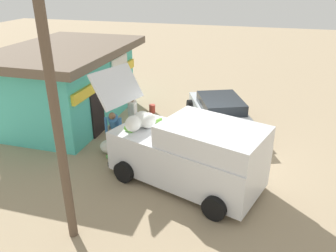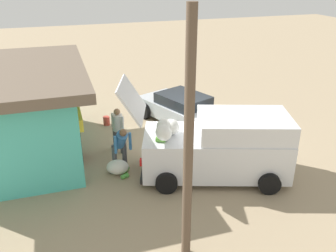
{
  "view_description": "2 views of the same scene",
  "coord_description": "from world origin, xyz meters",
  "px_view_note": "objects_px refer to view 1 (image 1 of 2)",
  "views": [
    {
      "loc": [
        -10.5,
        -1.71,
        5.54
      ],
      "look_at": [
        -0.42,
        1.1,
        0.75
      ],
      "focal_mm": 35.7,
      "sensor_mm": 36.0,
      "label": 1
    },
    {
      "loc": [
        -11.03,
        4.31,
        5.94
      ],
      "look_at": [
        -0.56,
        0.91,
        0.96
      ],
      "focal_mm": 38.05,
      "sensor_mm": 36.0,
      "label": 2
    }
  ],
  "objects_px": {
    "paint_bucket": "(152,109)",
    "vendor_standing": "(133,113)",
    "delivery_van": "(189,152)",
    "unloaded_banana_pile": "(110,147)",
    "parked_sedan": "(220,113)",
    "storefront_bar": "(68,83)",
    "customer_bending": "(115,127)"
  },
  "relations": [
    {
      "from": "parked_sedan",
      "to": "customer_bending",
      "type": "relative_size",
      "value": 2.91
    },
    {
      "from": "storefront_bar",
      "to": "vendor_standing",
      "type": "xyz_separation_m",
      "value": [
        -0.82,
        -3.03,
        -0.64
      ]
    },
    {
      "from": "parked_sedan",
      "to": "vendor_standing",
      "type": "height_order",
      "value": "vendor_standing"
    },
    {
      "from": "delivery_van",
      "to": "paint_bucket",
      "type": "distance_m",
      "value": 5.58
    },
    {
      "from": "unloaded_banana_pile",
      "to": "storefront_bar",
      "type": "bearing_deg",
      "value": 50.41
    },
    {
      "from": "vendor_standing",
      "to": "customer_bending",
      "type": "bearing_deg",
      "value": 173.08
    },
    {
      "from": "vendor_standing",
      "to": "customer_bending",
      "type": "height_order",
      "value": "vendor_standing"
    },
    {
      "from": "storefront_bar",
      "to": "parked_sedan",
      "type": "xyz_separation_m",
      "value": [
        0.83,
        -6.0,
        -0.98
      ]
    },
    {
      "from": "storefront_bar",
      "to": "unloaded_banana_pile",
      "type": "relative_size",
      "value": 7.87
    },
    {
      "from": "vendor_standing",
      "to": "paint_bucket",
      "type": "bearing_deg",
      "value": 1.29
    },
    {
      "from": "customer_bending",
      "to": "paint_bucket",
      "type": "distance_m",
      "value": 3.74
    },
    {
      "from": "delivery_van",
      "to": "parked_sedan",
      "type": "xyz_separation_m",
      "value": [
        4.08,
        -0.36,
        -0.4
      ]
    },
    {
      "from": "parked_sedan",
      "to": "vendor_standing",
      "type": "distance_m",
      "value": 3.42
    },
    {
      "from": "parked_sedan",
      "to": "vendor_standing",
      "type": "bearing_deg",
      "value": 119.05
    },
    {
      "from": "vendor_standing",
      "to": "paint_bucket",
      "type": "distance_m",
      "value": 2.53
    },
    {
      "from": "customer_bending",
      "to": "unloaded_banana_pile",
      "type": "relative_size",
      "value": 1.88
    },
    {
      "from": "parked_sedan",
      "to": "unloaded_banana_pile",
      "type": "bearing_deg",
      "value": 133.14
    },
    {
      "from": "storefront_bar",
      "to": "paint_bucket",
      "type": "xyz_separation_m",
      "value": [
        1.59,
        -2.97,
        -1.39
      ]
    },
    {
      "from": "vendor_standing",
      "to": "paint_bucket",
      "type": "height_order",
      "value": "vendor_standing"
    },
    {
      "from": "paint_bucket",
      "to": "vendor_standing",
      "type": "bearing_deg",
      "value": -178.71
    },
    {
      "from": "unloaded_banana_pile",
      "to": "parked_sedan",
      "type": "bearing_deg",
      "value": -46.86
    },
    {
      "from": "parked_sedan",
      "to": "paint_bucket",
      "type": "height_order",
      "value": "parked_sedan"
    },
    {
      "from": "parked_sedan",
      "to": "customer_bending",
      "type": "distance_m",
      "value": 4.28
    },
    {
      "from": "customer_bending",
      "to": "delivery_van",
      "type": "bearing_deg",
      "value": -112.98
    },
    {
      "from": "vendor_standing",
      "to": "unloaded_banana_pile",
      "type": "distance_m",
      "value": 1.62
    },
    {
      "from": "delivery_van",
      "to": "paint_bucket",
      "type": "bearing_deg",
      "value": 28.93
    },
    {
      "from": "unloaded_banana_pile",
      "to": "delivery_van",
      "type": "bearing_deg",
      "value": -108.81
    },
    {
      "from": "delivery_van",
      "to": "unloaded_banana_pile",
      "type": "xyz_separation_m",
      "value": [
        1.0,
        2.93,
        -0.78
      ]
    },
    {
      "from": "storefront_bar",
      "to": "unloaded_banana_pile",
      "type": "height_order",
      "value": "storefront_bar"
    },
    {
      "from": "storefront_bar",
      "to": "vendor_standing",
      "type": "distance_m",
      "value": 3.2
    },
    {
      "from": "delivery_van",
      "to": "parked_sedan",
      "type": "height_order",
      "value": "delivery_van"
    },
    {
      "from": "parked_sedan",
      "to": "unloaded_banana_pile",
      "type": "relative_size",
      "value": 5.46
    }
  ]
}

